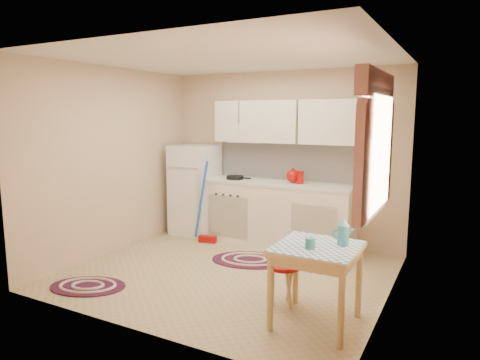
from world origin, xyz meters
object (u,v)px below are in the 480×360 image
Objects in this scene: fridge at (195,190)px; base_cabinets at (275,215)px; table at (316,285)px; stool at (284,285)px.

fridge reaches higher than base_cabinets.
fridge is 3.32m from table.
stool is at bearing -64.15° from base_cabinets.
fridge is 0.62× the size of base_cabinets.
stool is (-0.40, 0.22, -0.15)m from table.
base_cabinets is 5.36× the size of stool.
base_cabinets is 2.41m from table.
table is (2.64, -1.99, -0.34)m from fridge.
base_cabinets is at bearing 2.11° from fridge.
fridge is 2.90m from stool.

